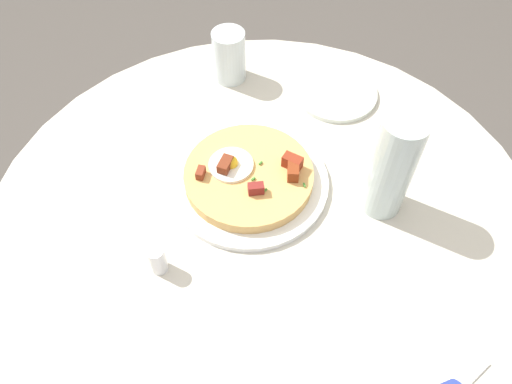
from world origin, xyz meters
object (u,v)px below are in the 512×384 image
water_glass (229,56)px  water_bottle (392,167)px  breakfast_pizza (249,175)px  fork (421,340)px  dining_table (262,262)px  pizza_plate (249,181)px  bread_plate (336,93)px  salt_shaker (157,260)px  knife (404,355)px

water_glass → water_bottle: 0.43m
water_bottle → water_glass: bearing=155.3°
breakfast_pizza → fork: (0.35, -0.15, -0.02)m
breakfast_pizza → water_bottle: 0.25m
dining_table → pizza_plate: size_ratio=3.38×
pizza_plate → breakfast_pizza: size_ratio=1.25×
bread_plate → water_glass: water_glass is taller
water_bottle → dining_table: bearing=-147.3°
dining_table → water_bottle: water_bottle is taller
water_bottle → salt_shaker: (-0.28, -0.28, -0.07)m
breakfast_pizza → water_glass: (-0.16, 0.24, 0.03)m
dining_table → knife: size_ratio=5.38×
pizza_plate → breakfast_pizza: 0.02m
water_glass → water_bottle: water_bottle is taller
dining_table → breakfast_pizza: (-0.05, 0.05, 0.20)m
breakfast_pizza → water_bottle: (0.23, 0.06, 0.08)m
dining_table → salt_shaker: 0.28m
knife → dining_table: bearing=0.6°
pizza_plate → knife: bearing=-28.4°
bread_plate → water_bottle: 0.30m
bread_plate → breakfast_pizza: bearing=-101.8°
bread_plate → salt_shaker: 0.52m
pizza_plate → fork: 0.39m
water_glass → fork: bearing=-37.1°
fork → breakfast_pizza: bearing=2.6°
breakfast_pizza → knife: size_ratio=1.28×
fork → knife: size_ratio=1.00×
knife → breakfast_pizza: bearing=-2.8°
water_glass → salt_shaker: 0.47m
dining_table → knife: 0.36m
pizza_plate → salt_shaker: salt_shaker is taller
breakfast_pizza → water_bottle: size_ratio=1.13×
water_glass → water_bottle: (0.39, -0.18, 0.05)m
dining_table → fork: fork is taller
pizza_plate → water_bottle: 0.25m
dining_table → water_bottle: size_ratio=4.76×
knife → water_bottle: bearing=-39.5°
breakfast_pizza → knife: bearing=-28.5°
pizza_plate → bread_plate: 0.29m
dining_table → pizza_plate: (-0.05, 0.05, 0.18)m
knife → water_glass: bearing=-14.5°
pizza_plate → water_bottle: (0.23, 0.06, 0.10)m
fork → knife: same height
water_glass → water_bottle: bearing=-24.7°
dining_table → bread_plate: size_ratio=5.74×
bread_plate → fork: (0.29, -0.44, 0.00)m
dining_table → water_glass: bearing=126.8°
knife → water_bottle: water_bottle is taller
pizza_plate → water_glass: bearing=124.3°
dining_table → water_glass: (-0.22, 0.29, 0.23)m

